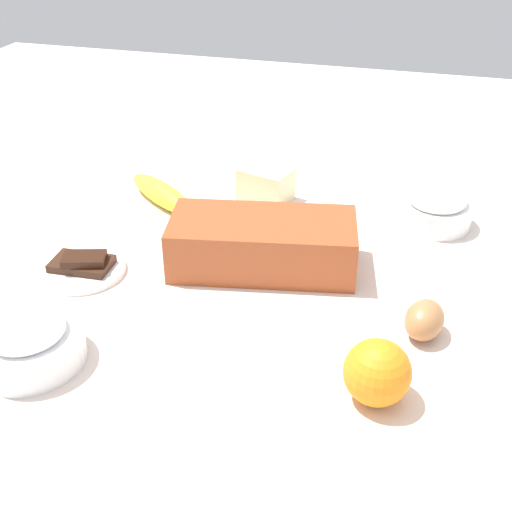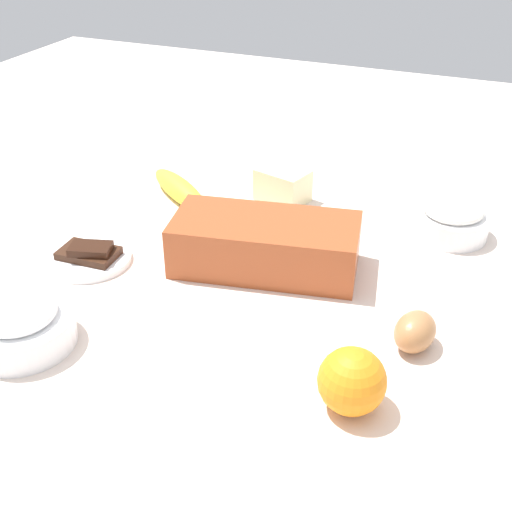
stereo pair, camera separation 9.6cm
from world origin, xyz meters
TOP-DOWN VIEW (x-y plane):
  - ground_plane at (0.00, 0.00)m, footprint 2.40×2.40m
  - loaf_pan at (0.00, 0.04)m, footprint 0.30×0.18m
  - flour_bowl at (0.25, 0.25)m, footprint 0.12×0.12m
  - sugar_bowl at (-0.22, -0.26)m, footprint 0.14×0.14m
  - banana at (-0.23, 0.20)m, footprint 0.18×0.15m
  - orange_fruit at (0.20, -0.21)m, footprint 0.08×0.08m
  - butter_block at (-0.06, 0.26)m, footprint 0.10×0.09m
  - egg_near_butter at (0.25, -0.07)m, footprint 0.06×0.08m
  - chocolate_plate at (-0.26, -0.06)m, footprint 0.13×0.13m

SIDE VIEW (x-z plane):
  - ground_plane at x=0.00m, z-range -0.02..0.00m
  - chocolate_plate at x=-0.26m, z-range -0.01..0.03m
  - banana at x=-0.23m, z-range 0.00..0.04m
  - egg_near_butter at x=0.25m, z-range 0.00..0.05m
  - butter_block at x=-0.06m, z-range 0.00..0.06m
  - sugar_bowl at x=-0.22m, z-range 0.00..0.06m
  - flour_bowl at x=0.25m, z-range 0.00..0.07m
  - orange_fruit at x=0.20m, z-range 0.00..0.08m
  - loaf_pan at x=0.00m, z-range 0.00..0.08m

